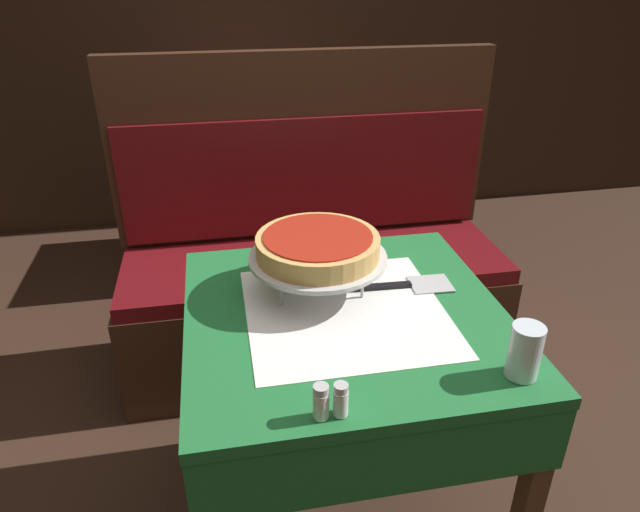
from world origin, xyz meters
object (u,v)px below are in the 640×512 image
object	(u,v)px
dining_table_front	(345,349)
condiment_caddy	(227,115)
pizza_pan_stand	(318,259)
pepper_shaker	(341,400)
pizza_server	(407,285)
dining_table_rear	(247,146)
water_glass_near	(525,351)
deep_dish_pizza	(318,246)
booth_bench	(313,282)
salt_shaker	(321,402)

from	to	relation	value
dining_table_front	condiment_caddy	size ratio (longest dim) A/B	5.36
pizza_pan_stand	condiment_caddy	distance (m)	1.77
pepper_shaker	pizza_server	bearing A→B (deg)	57.27
pepper_shaker	dining_table_rear	bearing A→B (deg)	90.73
pizza_server	dining_table_front	bearing A→B (deg)	-155.64
dining_table_front	pizza_pan_stand	size ratio (longest dim) A/B	2.21
water_glass_near	dining_table_rear	bearing A→B (deg)	101.39
pizza_pan_stand	condiment_caddy	world-z (taller)	condiment_caddy
water_glass_near	condiment_caddy	distance (m)	2.24
pizza_server	condiment_caddy	distance (m)	1.83
deep_dish_pizza	booth_bench	bearing A→B (deg)	81.13
dining_table_rear	water_glass_near	world-z (taller)	water_glass_near
dining_table_front	booth_bench	bearing A→B (deg)	85.70
dining_table_front	pizza_pan_stand	world-z (taller)	pizza_pan_stand
booth_bench	deep_dish_pizza	xyz separation A→B (m)	(-0.11, -0.71, 0.53)
deep_dish_pizza	pizza_server	world-z (taller)	deep_dish_pizza
dining_table_front	water_glass_near	bearing A→B (deg)	-44.88
deep_dish_pizza	pizza_server	bearing A→B (deg)	-7.47
dining_table_front	booth_bench	distance (m)	0.88
pizza_pan_stand	condiment_caddy	bearing A→B (deg)	95.18
dining_table_front	water_glass_near	world-z (taller)	water_glass_near
dining_table_front	deep_dish_pizza	world-z (taller)	deep_dish_pizza
deep_dish_pizza	pepper_shaker	world-z (taller)	deep_dish_pizza
dining_table_rear	deep_dish_pizza	world-z (taller)	deep_dish_pizza
dining_table_front	pizza_server	bearing A→B (deg)	24.36
pizza_server	condiment_caddy	world-z (taller)	condiment_caddy
booth_bench	condiment_caddy	bearing A→B (deg)	104.50
booth_bench	deep_dish_pizza	size ratio (longest dim) A/B	4.74
booth_bench	dining_table_rear	bearing A→B (deg)	100.42
condiment_caddy	salt_shaker	bearing A→B (deg)	-87.99
pizza_server	pepper_shaker	bearing A→B (deg)	-122.73
booth_bench	dining_table_front	bearing A→B (deg)	-94.30
water_glass_near	condiment_caddy	world-z (taller)	condiment_caddy
water_glass_near	condiment_caddy	size ratio (longest dim) A/B	0.82
water_glass_near	condiment_caddy	bearing A→B (deg)	103.32
booth_bench	condiment_caddy	distance (m)	1.17
pizza_pan_stand	deep_dish_pizza	size ratio (longest dim) A/B	1.13
pizza_pan_stand	condiment_caddy	xyz separation A→B (m)	(-0.16, 1.76, -0.04)
pizza_server	water_glass_near	size ratio (longest dim) A/B	2.22
salt_shaker	condiment_caddy	xyz separation A→B (m)	(-0.08, 2.23, 0.01)
dining_table_rear	pizza_pan_stand	size ratio (longest dim) A/B	2.11
salt_shaker	condiment_caddy	distance (m)	2.23
booth_bench	condiment_caddy	xyz separation A→B (m)	(-0.27, 1.05, 0.45)
salt_shaker	water_glass_near	bearing A→B (deg)	5.74
pizza_pan_stand	water_glass_near	bearing A→B (deg)	-49.90
water_glass_near	pepper_shaker	world-z (taller)	water_glass_near
deep_dish_pizza	condiment_caddy	xyz separation A→B (m)	(-0.16, 1.76, -0.08)
deep_dish_pizza	salt_shaker	world-z (taller)	deep_dish_pizza
dining_table_front	condiment_caddy	distance (m)	1.90
pizza_server	water_glass_near	bearing A→B (deg)	-73.16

